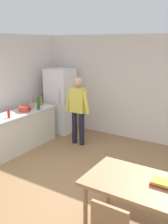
{
  "coord_description": "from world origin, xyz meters",
  "views": [
    {
      "loc": [
        2.34,
        -3.16,
        2.5
      ],
      "look_at": [
        -0.47,
        1.36,
        1.02
      ],
      "focal_mm": 40.49,
      "sensor_mm": 36.0,
      "label": 1
    }
  ],
  "objects_px": {
    "person": "(78,107)",
    "dining_table": "(138,187)",
    "cooking_pot": "(25,109)",
    "bottle_sauce_red": "(9,113)",
    "utensil_jar": "(33,105)",
    "bottle_wine_green": "(38,104)",
    "bottle_oil_amber": "(41,101)",
    "refrigerator": "(61,101)",
    "book_stack": "(161,183)"
  },
  "relations": [
    {
      "from": "person",
      "to": "dining_table",
      "type": "xyz_separation_m",
      "value": [
        2.35,
        -2.15,
        -0.31
      ]
    },
    {
      "from": "cooking_pot",
      "to": "bottle_sauce_red",
      "type": "relative_size",
      "value": 1.67
    },
    {
      "from": "utensil_jar",
      "to": "bottle_wine_green",
      "type": "relative_size",
      "value": 0.94
    },
    {
      "from": "dining_table",
      "to": "cooking_pot",
      "type": "xyz_separation_m",
      "value": [
        -3.36,
        1.35,
        0.29
      ]
    },
    {
      "from": "bottle_oil_amber",
      "to": "bottle_sauce_red",
      "type": "relative_size",
      "value": 1.17
    },
    {
      "from": "refrigerator",
      "to": "book_stack",
      "type": "distance_m",
      "value": 4.43
    },
    {
      "from": "bottle_oil_amber",
      "to": "bottle_sauce_red",
      "type": "distance_m",
      "value": 1.28
    },
    {
      "from": "person",
      "to": "bottle_wine_green",
      "type": "height_order",
      "value": "person"
    },
    {
      "from": "cooking_pot",
      "to": "bottle_wine_green",
      "type": "xyz_separation_m",
      "value": [
        0.18,
        0.3,
        0.09
      ]
    },
    {
      "from": "refrigerator",
      "to": "bottle_wine_green",
      "type": "relative_size",
      "value": 5.29
    },
    {
      "from": "refrigerator",
      "to": "dining_table",
      "type": "relative_size",
      "value": 1.29
    },
    {
      "from": "cooking_pot",
      "to": "utensil_jar",
      "type": "bearing_deg",
      "value": 94.4
    },
    {
      "from": "utensil_jar",
      "to": "bottle_sauce_red",
      "type": "height_order",
      "value": "utensil_jar"
    },
    {
      "from": "bottle_wine_green",
      "to": "bottle_sauce_red",
      "type": "xyz_separation_m",
      "value": [
        -0.09,
        -0.87,
        -0.05
      ]
    },
    {
      "from": "bottle_wine_green",
      "to": "refrigerator",
      "type": "bearing_deg",
      "value": 96.47
    },
    {
      "from": "dining_table",
      "to": "book_stack",
      "type": "distance_m",
      "value": 0.29
    },
    {
      "from": "refrigerator",
      "to": "book_stack",
      "type": "bearing_deg",
      "value": -36.41
    },
    {
      "from": "refrigerator",
      "to": "person",
      "type": "distance_m",
      "value": 1.1
    },
    {
      "from": "refrigerator",
      "to": "cooking_pot",
      "type": "distance_m",
      "value": 1.35
    },
    {
      "from": "bottle_wine_green",
      "to": "bottle_sauce_red",
      "type": "distance_m",
      "value": 0.88
    },
    {
      "from": "bottle_wine_green",
      "to": "bottle_sauce_red",
      "type": "height_order",
      "value": "bottle_wine_green"
    },
    {
      "from": "refrigerator",
      "to": "book_stack",
      "type": "height_order",
      "value": "refrigerator"
    },
    {
      "from": "dining_table",
      "to": "bottle_oil_amber",
      "type": "distance_m",
      "value": 4.01
    },
    {
      "from": "refrigerator",
      "to": "bottle_sauce_red",
      "type": "height_order",
      "value": "refrigerator"
    },
    {
      "from": "person",
      "to": "dining_table",
      "type": "distance_m",
      "value": 3.2
    },
    {
      "from": "bottle_oil_amber",
      "to": "book_stack",
      "type": "distance_m",
      "value": 4.2
    },
    {
      "from": "person",
      "to": "dining_table",
      "type": "relative_size",
      "value": 1.21
    },
    {
      "from": "book_stack",
      "to": "utensil_jar",
      "type": "bearing_deg",
      "value": 156.43
    },
    {
      "from": "bottle_oil_amber",
      "to": "book_stack",
      "type": "bearing_deg",
      "value": -28.01
    },
    {
      "from": "bottle_sauce_red",
      "to": "bottle_oil_amber",
      "type": "bearing_deg",
      "value": 97.84
    },
    {
      "from": "dining_table",
      "to": "bottle_sauce_red",
      "type": "relative_size",
      "value": 5.83
    },
    {
      "from": "utensil_jar",
      "to": "bottle_sauce_red",
      "type": "relative_size",
      "value": 1.33
    },
    {
      "from": "dining_table",
      "to": "utensil_jar",
      "type": "height_order",
      "value": "utensil_jar"
    },
    {
      "from": "book_stack",
      "to": "refrigerator",
      "type": "bearing_deg",
      "value": 143.59
    },
    {
      "from": "cooking_pot",
      "to": "book_stack",
      "type": "height_order",
      "value": "cooking_pot"
    },
    {
      "from": "person",
      "to": "book_stack",
      "type": "height_order",
      "value": "person"
    },
    {
      "from": "refrigerator",
      "to": "bottle_oil_amber",
      "type": "distance_m",
      "value": 0.68
    },
    {
      "from": "cooking_pot",
      "to": "utensil_jar",
      "type": "distance_m",
      "value": 0.31
    },
    {
      "from": "person",
      "to": "dining_table",
      "type": "height_order",
      "value": "person"
    },
    {
      "from": "person",
      "to": "cooking_pot",
      "type": "distance_m",
      "value": 1.28
    },
    {
      "from": "dining_table",
      "to": "bottle_wine_green",
      "type": "height_order",
      "value": "bottle_wine_green"
    },
    {
      "from": "utensil_jar",
      "to": "person",
      "type": "bearing_deg",
      "value": 25.18
    },
    {
      "from": "refrigerator",
      "to": "bottle_sauce_red",
      "type": "xyz_separation_m",
      "value": [
        0.03,
        -1.92,
        0.1
      ]
    },
    {
      "from": "cooking_pot",
      "to": "bottle_sauce_red",
      "type": "xyz_separation_m",
      "value": [
        0.09,
        -0.57,
        0.04
      ]
    },
    {
      "from": "bottle_oil_amber",
      "to": "book_stack",
      "type": "relative_size",
      "value": 1.09
    },
    {
      "from": "utensil_jar",
      "to": "refrigerator",
      "type": "bearing_deg",
      "value": 85.52
    },
    {
      "from": "dining_table",
      "to": "book_stack",
      "type": "bearing_deg",
      "value": 15.03
    },
    {
      "from": "refrigerator",
      "to": "dining_table",
      "type": "distance_m",
      "value": 4.27
    },
    {
      "from": "utensil_jar",
      "to": "book_stack",
      "type": "xyz_separation_m",
      "value": [
        3.65,
        -1.59,
        -0.2
      ]
    },
    {
      "from": "refrigerator",
      "to": "bottle_sauce_red",
      "type": "bearing_deg",
      "value": -88.99
    }
  ]
}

